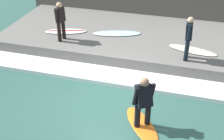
# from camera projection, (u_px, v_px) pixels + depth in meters

# --- Properties ---
(ground_plane) EXTENTS (28.00, 28.00, 0.00)m
(ground_plane) POSITION_uv_depth(u_px,v_px,m) (105.00, 103.00, 9.45)
(ground_plane) COLOR #2D564C
(concrete_ledge) EXTENTS (4.40, 10.58, 0.52)m
(concrete_ledge) POSITION_uv_depth(u_px,v_px,m) (134.00, 39.00, 12.73)
(concrete_ledge) COLOR #66635E
(concrete_ledge) RESTS_ON ground_plane
(back_wall) EXTENTS (0.50, 11.11, 1.77)m
(back_wall) POSITION_uv_depth(u_px,v_px,m) (146.00, 5.00, 14.44)
(back_wall) COLOR #544F49
(back_wall) RESTS_ON ground_plane
(wave_foam_crest) EXTENTS (1.02, 10.05, 0.14)m
(wave_foam_crest) POSITION_uv_depth(u_px,v_px,m) (117.00, 77.00, 10.59)
(wave_foam_crest) COLOR white
(wave_foam_crest) RESTS_ON ground_plane
(surfboard_riding) EXTENTS (1.72, 1.44, 0.06)m
(surfboard_riding) POSITION_uv_depth(u_px,v_px,m) (142.00, 125.00, 8.52)
(surfboard_riding) COLOR orange
(surfboard_riding) RESTS_ON ground_plane
(surfer_riding) EXTENTS (0.56, 0.56, 1.49)m
(surfer_riding) POSITION_uv_depth(u_px,v_px,m) (144.00, 100.00, 8.08)
(surfer_riding) COLOR black
(surfer_riding) RESTS_ON surfboard_riding
(surfer_waiting_near) EXTENTS (0.51, 0.32, 1.50)m
(surfer_waiting_near) POSITION_uv_depth(u_px,v_px,m) (60.00, 19.00, 11.65)
(surfer_waiting_near) COLOR black
(surfer_waiting_near) RESTS_ON concrete_ledge
(surfboard_waiting_near) EXTENTS (1.04, 1.79, 0.07)m
(surfboard_waiting_near) POSITION_uv_depth(u_px,v_px,m) (66.00, 31.00, 12.71)
(surfboard_waiting_near) COLOR white
(surfboard_waiting_near) RESTS_ON concrete_ledge
(surfer_waiting_far) EXTENTS (0.52, 0.25, 1.52)m
(surfer_waiting_far) POSITION_uv_depth(u_px,v_px,m) (189.00, 36.00, 10.34)
(surfer_waiting_far) COLOR black
(surfer_waiting_far) RESTS_ON concrete_ledge
(surfboard_waiting_far) EXTENTS (0.92, 1.84, 0.06)m
(surfboard_waiting_far) POSITION_uv_depth(u_px,v_px,m) (192.00, 50.00, 11.26)
(surfboard_waiting_far) COLOR beige
(surfboard_waiting_far) RESTS_ON concrete_ledge
(surfboard_spare) EXTENTS (1.09, 2.03, 0.06)m
(surfboard_spare) POSITION_uv_depth(u_px,v_px,m) (117.00, 33.00, 12.53)
(surfboard_spare) COLOR silver
(surfboard_spare) RESTS_ON concrete_ledge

